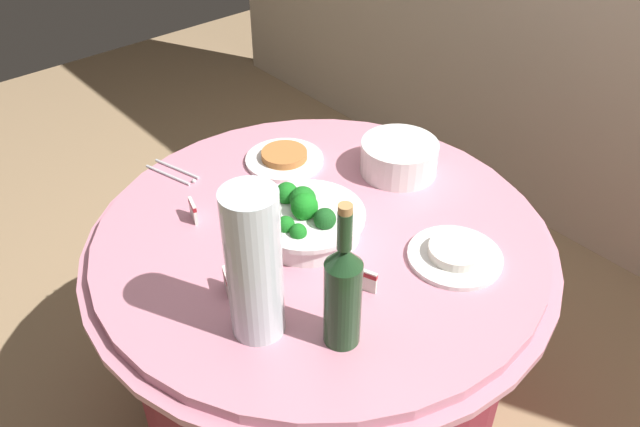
{
  "coord_description": "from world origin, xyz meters",
  "views": [
    {
      "loc": [
        0.93,
        -0.81,
        1.74
      ],
      "look_at": [
        0.0,
        0.0,
        0.79
      ],
      "focal_mm": 36.42,
      "sensor_mm": 36.0,
      "label": 1
    }
  ],
  "objects": [
    {
      "name": "ground_plane",
      "position": [
        0.0,
        0.0,
        0.0
      ],
      "size": [
        6.0,
        6.0,
        0.0
      ],
      "primitive_type": "plane",
      "color": "#9E7F5B"
    },
    {
      "name": "buffet_table",
      "position": [
        0.0,
        0.0,
        0.38
      ],
      "size": [
        1.16,
        1.16,
        0.74
      ],
      "color": "maroon",
      "rests_on": "ground_plane"
    },
    {
      "name": "broccoli_bowl",
      "position": [
        -0.01,
        -0.03,
        0.78
      ],
      "size": [
        0.28,
        0.28,
        0.12
      ],
      "color": "white",
      "rests_on": "buffet_table"
    },
    {
      "name": "plate_stack",
      "position": [
        -0.05,
        0.33,
        0.79
      ],
      "size": [
        0.21,
        0.21,
        0.09
      ],
      "color": "white",
      "rests_on": "buffet_table"
    },
    {
      "name": "wine_bottle",
      "position": [
        0.29,
        -0.19,
        0.87
      ],
      "size": [
        0.07,
        0.07,
        0.34
      ],
      "color": "#1D3E20",
      "rests_on": "buffet_table"
    },
    {
      "name": "decorative_fruit_vase",
      "position": [
        0.16,
        -0.3,
        0.89
      ],
      "size": [
        0.11,
        0.11,
        0.34
      ],
      "color": "silver",
      "rests_on": "buffet_table"
    },
    {
      "name": "serving_tongs",
      "position": [
        -0.45,
        -0.14,
        0.74
      ],
      "size": [
        0.17,
        0.08,
        0.01
      ],
      "color": "silver",
      "rests_on": "buffet_table"
    },
    {
      "name": "food_plate_rice",
      "position": [
        0.28,
        0.17,
        0.75
      ],
      "size": [
        0.22,
        0.22,
        0.04
      ],
      "color": "white",
      "rests_on": "buffet_table"
    },
    {
      "name": "food_plate_peanuts",
      "position": [
        -0.3,
        0.12,
        0.75
      ],
      "size": [
        0.22,
        0.22,
        0.03
      ],
      "color": "white",
      "rests_on": "buffet_table"
    },
    {
      "name": "label_placard_front",
      "position": [
        -0.24,
        -0.21,
        0.77
      ],
      "size": [
        0.05,
        0.02,
        0.05
      ],
      "color": "white",
      "rests_on": "buffet_table"
    },
    {
      "name": "label_placard_mid",
      "position": [
        0.22,
        -0.06,
        0.77
      ],
      "size": [
        0.05,
        0.03,
        0.05
      ],
      "color": "white",
      "rests_on": "buffet_table"
    },
    {
      "name": "label_placard_rear",
      "position": [
        0.03,
        -0.29,
        0.77
      ],
      "size": [
        0.05,
        0.03,
        0.05
      ],
      "color": "white",
      "rests_on": "buffet_table"
    }
  ]
}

